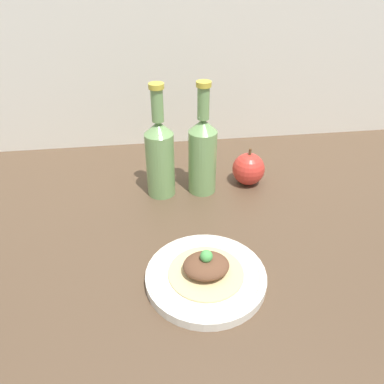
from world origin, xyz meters
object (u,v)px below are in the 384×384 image
object	(u,v)px
apple	(248,169)
cider_bottle_right	(203,153)
plated_food	(206,267)
cider_bottle_left	(160,155)
plate	(206,276)

from	to	relation	value
apple	cider_bottle_right	bearing A→B (deg)	-172.10
plated_food	apple	xyz separation A→B (cm)	(17.47, 34.68, 0.73)
cider_bottle_left	apple	size ratio (longest dim) A/B	2.80
cider_bottle_right	plate	bearing A→B (deg)	-97.61
cider_bottle_right	apple	distance (cm)	14.86
plate	apple	size ratio (longest dim) A/B	2.24
apple	cider_bottle_left	bearing A→B (deg)	-175.67
plate	plated_food	xyz separation A→B (cm)	(0.00, 0.00, 2.43)
plate	cider_bottle_right	size ratio (longest dim) A/B	0.80
plate	cider_bottle_right	xyz separation A→B (cm)	(4.39, 32.87, 9.97)
cider_bottle_left	apple	distance (cm)	24.98
plated_food	cider_bottle_right	world-z (taller)	cider_bottle_right
apple	plated_food	bearing A→B (deg)	-116.74
plate	plated_food	distance (cm)	2.43
cider_bottle_left	cider_bottle_right	world-z (taller)	same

